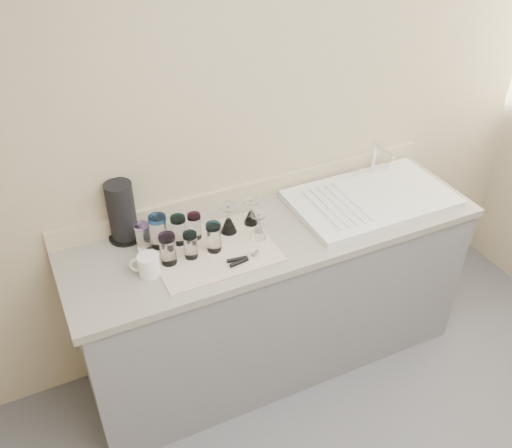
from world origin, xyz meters
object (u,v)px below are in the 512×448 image
tumbler_cyan (179,230)px  can_opener (244,259)px  white_mug (148,265)px  goblet_front_right (258,230)px  goblet_back_left (229,223)px  tumbler_blue (191,245)px  tumbler_purple (195,226)px  paper_towel_roll (122,212)px  sink_unit (371,198)px  tumbler_extra (143,237)px  tumbler_teal (159,231)px  tumbler_lavender (214,237)px  tumbler_magenta (168,249)px  goblet_back_right (251,215)px

tumbler_cyan → can_opener: tumbler_cyan is taller
white_mug → goblet_front_right: bearing=2.5°
goblet_back_left → goblet_front_right: 0.15m
white_mug → tumbler_blue: bearing=6.7°
tumbler_cyan → goblet_back_left: size_ratio=0.98×
tumbler_purple → goblet_front_right: size_ratio=0.96×
tumbler_blue → tumbler_purple: bearing=62.8°
tumbler_cyan → tumbler_blue: 0.12m
can_opener → paper_towel_roll: size_ratio=0.50×
sink_unit → white_mug: size_ratio=5.68×
paper_towel_roll → tumbler_extra: bearing=-67.8°
sink_unit → tumbler_purple: size_ratio=6.40×
tumbler_cyan → white_mug: tumbler_cyan is taller
tumbler_blue → white_mug: (-0.21, -0.02, -0.02)m
goblet_back_left → goblet_front_right: bearing=-44.1°
tumbler_teal → goblet_back_left: bearing=-5.9°
tumbler_blue → tumbler_lavender: size_ratio=0.91×
tumbler_cyan → tumbler_purple: size_ratio=1.10×
sink_unit → tumbler_magenta: bearing=-178.1°
tumbler_extra → can_opener: 0.47m
tumbler_purple → tumbler_blue: bearing=-117.2°
tumbler_lavender → can_opener: (0.09, -0.13, -0.06)m
tumbler_magenta → goblet_back_left: size_ratio=1.03×
tumbler_magenta → goblet_front_right: 0.44m
tumbler_lavender → tumbler_blue: bearing=-179.1°
goblet_back_right → goblet_front_right: size_ratio=0.98×
white_mug → tumbler_lavender: bearing=4.7°
tumbler_cyan → paper_towel_roll: 0.27m
tumbler_teal → tumbler_lavender: size_ratio=1.15×
tumbler_purple → tumbler_extra: size_ratio=0.94×
tumbler_magenta → paper_towel_roll: (-0.13, 0.27, 0.06)m
tumbler_purple → tumbler_extra: 0.24m
tumbler_extra → goblet_back_left: goblet_back_left is taller
tumbler_magenta → tumbler_blue: bearing=-2.0°
goblet_back_right → paper_towel_roll: 0.61m
tumbler_cyan → tumbler_lavender: same height
goblet_front_right → tumbler_teal: bearing=162.5°
goblet_back_left → paper_towel_roll: 0.50m
tumbler_cyan → can_opener: size_ratio=0.95×
goblet_back_left → paper_towel_roll: (-0.46, 0.17, 0.09)m
goblet_back_left → white_mug: 0.45m
tumbler_cyan → tumbler_extra: (-0.16, 0.02, -0.00)m
sink_unit → goblet_back_left: 0.77m
tumbler_magenta → tumbler_purple: bearing=36.5°
tumbler_lavender → tumbler_purple: bearing=109.8°
goblet_front_right → goblet_back_left: bearing=135.9°
tumbler_cyan → goblet_back_right: bearing=-0.3°
white_mug → paper_towel_roll: (-0.02, 0.30, 0.10)m
tumbler_lavender → goblet_back_left: size_ratio=0.98×
tumbler_magenta → paper_towel_roll: size_ratio=0.50×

